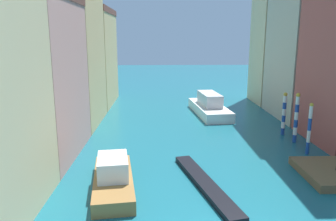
{
  "coord_description": "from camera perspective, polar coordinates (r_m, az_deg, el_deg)",
  "views": [
    {
      "loc": [
        -3.6,
        -13.4,
        9.42
      ],
      "look_at": [
        -2.67,
        22.27,
        1.5
      ],
      "focal_mm": 35.51,
      "sensor_mm": 36.0,
      "label": 1
    }
  ],
  "objects": [
    {
      "name": "waterfront_dock",
      "position": [
        25.75,
        26.01,
        -9.61
      ],
      "size": [
        3.73,
        5.11,
        0.56
      ],
      "color": "brown",
      "rests_on": "ground"
    },
    {
      "name": "building_right_3",
      "position": [
        50.82,
        18.68,
        13.48
      ],
      "size": [
        6.57,
        7.34,
        21.65
      ],
      "color": "beige",
      "rests_on": "ground"
    },
    {
      "name": "building_right_2",
      "position": [
        42.41,
        22.99,
        14.13
      ],
      "size": [
        6.57,
        10.19,
        22.62
      ],
      "color": "#BCB299",
      "rests_on": "ground"
    },
    {
      "name": "vaporetto_white",
      "position": [
        41.58,
        7.11,
        0.69
      ],
      "size": [
        4.32,
        10.5,
        2.66
      ],
      "color": "white",
      "rests_on": "ground"
    },
    {
      "name": "mooring_pole_0",
      "position": [
        29.24,
        23.1,
        -2.82
      ],
      "size": [
        0.31,
        0.31,
        4.3
      ],
      "color": "#1E479E",
      "rests_on": "ground"
    },
    {
      "name": "building_left_1",
      "position": [
        27.97,
        -22.27,
        5.46
      ],
      "size": [
        6.57,
        10.46,
        12.84
      ],
      "color": "tan",
      "rests_on": "ground"
    },
    {
      "name": "mooring_pole_1",
      "position": [
        32.07,
        21.16,
        -1.09
      ],
      "size": [
        0.38,
        0.38,
        4.57
      ],
      "color": "#1E479E",
      "rests_on": "ground"
    },
    {
      "name": "motorboat_0",
      "position": [
        21.67,
        -9.39,
        -11.24
      ],
      "size": [
        3.37,
        7.5,
        2.1
      ],
      "color": "olive",
      "rests_on": "ground"
    },
    {
      "name": "building_left_2",
      "position": [
        37.64,
        -17.05,
        11.32
      ],
      "size": [
        6.57,
        10.19,
        17.95
      ],
      "color": "#DBB77A",
      "rests_on": "ground"
    },
    {
      "name": "building_left_3",
      "position": [
        48.62,
        -13.37,
        8.93
      ],
      "size": [
        6.57,
        11.9,
        13.3
      ],
      "color": "#DBB77A",
      "rests_on": "ground"
    },
    {
      "name": "mooring_pole_2",
      "position": [
        34.31,
        19.29,
        -0.42
      ],
      "size": [
        0.39,
        0.39,
        4.2
      ],
      "color": "#1E479E",
      "rests_on": "ground"
    },
    {
      "name": "gondola_black",
      "position": [
        22.0,
        6.36,
        -12.39
      ],
      "size": [
        3.35,
        9.49,
        0.36
      ],
      "color": "black",
      "rests_on": "ground"
    },
    {
      "name": "ground_plane",
      "position": [
        39.22,
        3.82,
        -1.41
      ],
      "size": [
        154.0,
        154.0,
        0.0
      ],
      "primitive_type": "plane",
      "color": "#196070"
    }
  ]
}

